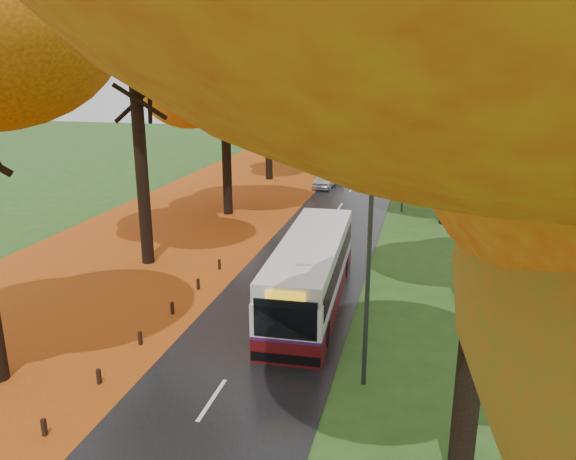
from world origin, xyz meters
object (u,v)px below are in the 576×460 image
at_px(car_dark, 347,155).
at_px(streetlamp_mid, 402,141).
at_px(bus, 311,270).
at_px(car_silver, 331,170).
at_px(car_white, 325,179).
at_px(streetlamp_near, 361,237).
at_px(streetlamp_far, 413,114).

bearing_deg(car_dark, streetlamp_mid, -81.80).
xyz_separation_m(bus, car_silver, (-3.72, 26.38, -0.73)).
relative_size(streetlamp_mid, car_white, 2.15).
distance_m(streetlamp_near, car_dark, 42.11).
xyz_separation_m(streetlamp_mid, streetlamp_far, (0.00, 22.00, 0.00)).
distance_m(streetlamp_mid, car_white, 9.63).
bearing_deg(streetlamp_near, streetlamp_mid, 90.00).
xyz_separation_m(streetlamp_mid, car_dark, (-6.30, 19.44, -4.09)).
bearing_deg(streetlamp_far, streetlamp_mid, -90.00).
height_order(streetlamp_far, car_silver, streetlamp_far).
bearing_deg(streetlamp_mid, car_dark, 107.95).
relative_size(streetlamp_mid, car_silver, 1.87).
bearing_deg(bus, streetlamp_mid, 78.48).
bearing_deg(car_silver, car_dark, 70.13).
relative_size(streetlamp_mid, streetlamp_far, 1.00).
xyz_separation_m(streetlamp_near, streetlamp_far, (0.00, 44.00, 0.00)).
relative_size(streetlamp_far, bus, 0.76).
height_order(streetlamp_far, car_white, streetlamp_far).
bearing_deg(car_silver, car_white, -107.54).
bearing_deg(streetlamp_mid, car_white, 134.67).
relative_size(streetlamp_far, car_dark, 2.00).
distance_m(bus, car_white, 23.01).
bearing_deg(streetlamp_near, bus, 115.05).
bearing_deg(streetlamp_mid, bus, -98.86).
distance_m(streetlamp_far, car_dark, 7.94).
xyz_separation_m(streetlamp_near, bus, (-2.57, 5.50, -3.24)).
relative_size(streetlamp_near, car_dark, 2.00).
xyz_separation_m(streetlamp_far, car_white, (-6.15, -15.78, -4.04)).
bearing_deg(car_white, bus, -78.27).
distance_m(streetlamp_far, bus, 38.72).
height_order(streetlamp_far, bus, streetlamp_far).
relative_size(streetlamp_mid, bus, 0.76).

